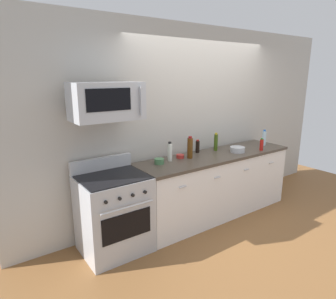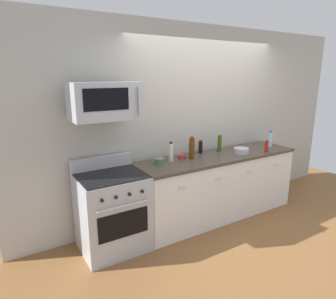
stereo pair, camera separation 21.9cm
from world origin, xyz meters
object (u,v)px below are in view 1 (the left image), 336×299
Objects in this scene: bottle_wine_amber at (190,148)px; bottle_olive_oil at (216,142)px; microwave at (107,101)px; bottle_soy_sauce_dark at (198,146)px; bowl_green_glaze at (159,161)px; bowl_red_small at (180,156)px; bottle_vinegar_white at (170,152)px; range_oven at (114,213)px; bottle_hot_sauce_red at (262,145)px; bowl_steel_prep at (237,149)px; bottle_water_clear at (264,138)px.

bottle_olive_oil is at bearing 9.46° from bottle_wine_amber.
microwave is 2.46× the size of bottle_wine_amber.
bottle_soy_sauce_dark is 1.52× the size of bowl_green_glaze.
bottle_olive_oil is 0.69m from bowl_red_small.
range_oven is at bearing -172.64° from bottle_vinegar_white.
bottle_hot_sauce_red is (0.87, -0.46, -0.00)m from bottle_soy_sauce_dark.
microwave is (0.00, 0.04, 1.28)m from range_oven.
bowl_steel_prep is at bearing 159.04° from bottle_hot_sauce_red.
bottle_hot_sauce_red is (1.14, -0.29, -0.06)m from bottle_wine_amber.
bottle_water_clear is 0.89m from bottle_olive_oil.
bowl_green_glaze is (-0.38, -0.06, 0.01)m from bowl_red_small.
bowl_red_small is at bearing 141.43° from bottle_wine_amber.
bottle_vinegar_white is 1.75m from bottle_water_clear.
microwave is at bearing 173.35° from bottle_hot_sauce_red.
bottle_wine_amber is at bearing 165.63° from bottle_hot_sauce_red.
bowl_steel_prep is (1.26, -0.18, 0.01)m from bowl_green_glaze.
microwave is at bearing -175.53° from bottle_vinegar_white.
bottle_water_clear is (2.62, -0.04, 0.57)m from range_oven.
bottle_olive_oil is 2.15× the size of bowl_green_glaze.
bowl_steel_prep is at bearing -3.80° from microwave.
bottle_water_clear is (1.16, -0.28, 0.03)m from bottle_soy_sauce_dark.
bottle_wine_amber is at bearing -2.79° from bowl_green_glaze.
range_oven is 1.28m from microwave.
bowl_green_glaze is at bearing -169.54° from bottle_soy_sauce_dark.
bowl_red_small is at bearing 7.86° from range_oven.
bottle_soy_sauce_dark is 0.63× the size of bottle_wine_amber.
bowl_red_small is (0.20, 0.04, -0.10)m from bottle_vinegar_white.
bottle_hot_sauce_red is 1.47× the size of bowl_green_glaze.
bottle_water_clear is 1.56m from bowl_red_small.
bottle_soy_sauce_dark is 0.78m from bowl_green_glaze.
range_oven is 2.40m from bottle_hot_sauce_red.
microwave is 2.77× the size of bottle_olive_oil.
bottle_olive_oil reaches higher than bowl_steel_prep.
bowl_red_small is at bearing -167.74° from bottle_soy_sauce_dark.
bottle_water_clear is at bearing -4.02° from bowl_green_glaze.
microwave is 3.92× the size of bottle_soy_sauce_dark.
microwave reaches higher than bowl_red_small.
bottle_vinegar_white is 0.23m from bowl_red_small.
range_oven is at bearing -170.98° from bottle_soy_sauce_dark.
microwave is 1.13m from bottle_vinegar_white.
bottle_hot_sauce_red is at bearing -34.43° from bottle_olive_oil.
bottle_vinegar_white is at bearing 7.36° from range_oven.
bottle_wine_amber is (-0.58, -0.10, 0.02)m from bottle_olive_oil.
microwave reaches higher than bottle_hot_sauce_red.
bottle_wine_amber is 0.80m from bowl_steel_prep.
bottle_wine_amber reaches higher than bottle_hot_sauce_red.
bottle_water_clear reaches higher than bowl_green_glaze.
bowl_steel_prep is at bearing -14.92° from bowl_red_small.
bottle_soy_sauce_dark is 1.19m from bottle_water_clear.
bottle_vinegar_white is (0.88, 0.11, 0.57)m from range_oven.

